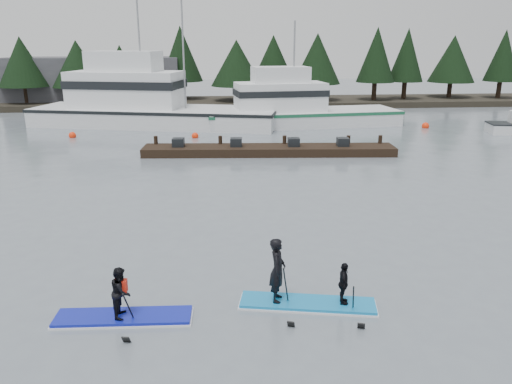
{
  "coord_description": "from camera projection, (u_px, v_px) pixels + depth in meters",
  "views": [
    {
      "loc": [
        -1.62,
        -12.19,
        6.64
      ],
      "look_at": [
        0.0,
        6.0,
        1.1
      ],
      "focal_mm": 35.0,
      "sensor_mm": 36.0,
      "label": 1
    }
  ],
  "objects": [
    {
      "name": "ground",
      "position": [
        275.0,
        293.0,
        13.68
      ],
      "size": [
        160.0,
        160.0,
        0.0
      ],
      "primitive_type": "plane",
      "color": "slate",
      "rests_on": "ground"
    },
    {
      "name": "far_shore",
      "position": [
        226.0,
        103.0,
        53.63
      ],
      "size": [
        70.0,
        8.0,
        0.6
      ],
      "primitive_type": "cube",
      "color": "#2D281E",
      "rests_on": "ground"
    },
    {
      "name": "treeline",
      "position": [
        226.0,
        105.0,
        53.71
      ],
      "size": [
        60.0,
        4.0,
        8.0
      ],
      "primitive_type": null,
      "color": "black",
      "rests_on": "ground"
    },
    {
      "name": "waterfront_building",
      "position": [
        95.0,
        81.0,
        53.7
      ],
      "size": [
        18.0,
        6.0,
        5.0
      ],
      "primitive_type": "cube",
      "color": "#4C4C51",
      "rests_on": "ground"
    },
    {
      "name": "fishing_boat_large",
      "position": [
        148.0,
        115.0,
        40.86
      ],
      "size": [
        20.53,
        10.14,
        10.93
      ],
      "rotation": [
        0.0,
        0.0,
        -0.25
      ],
      "color": "silver",
      "rests_on": "ground"
    },
    {
      "name": "fishing_boat_medium",
      "position": [
        297.0,
        117.0,
        40.82
      ],
      "size": [
        16.09,
        6.17,
        9.17
      ],
      "rotation": [
        0.0,
        0.0,
        0.11
      ],
      "color": "silver",
      "rests_on": "ground"
    },
    {
      "name": "floating_dock",
      "position": [
        269.0,
        150.0,
        30.41
      ],
      "size": [
        15.37,
        3.11,
        0.51
      ],
      "primitive_type": "cube",
      "rotation": [
        0.0,
        0.0,
        -0.07
      ],
      "color": "black",
      "rests_on": "ground"
    },
    {
      "name": "buoy_b",
      "position": [
        195.0,
        138.0,
        35.68
      ],
      "size": [
        0.49,
        0.49,
        0.49
      ],
      "primitive_type": "sphere",
      "color": "#FF300C",
      "rests_on": "ground"
    },
    {
      "name": "buoy_c",
      "position": [
        425.0,
        128.0,
        39.72
      ],
      "size": [
        0.57,
        0.57,
        0.57
      ],
      "primitive_type": "sphere",
      "color": "#FF300C",
      "rests_on": "ground"
    },
    {
      "name": "buoy_a",
      "position": [
        73.0,
        137.0,
        35.81
      ],
      "size": [
        0.52,
        0.52,
        0.52
      ],
      "primitive_type": "sphere",
      "color": "#FF300C",
      "rests_on": "ground"
    },
    {
      "name": "buoy_d",
      "position": [
        345.0,
        148.0,
        32.24
      ],
      "size": [
        0.58,
        0.58,
        0.58
      ],
      "primitive_type": "sphere",
      "color": "#FF300C",
      "rests_on": "ground"
    },
    {
      "name": "paddleboard_solo",
      "position": [
        122.0,
        303.0,
        12.27
      ],
      "size": [
        3.38,
        1.15,
        1.85
      ],
      "rotation": [
        0.0,
        0.0,
        -0.04
      ],
      "color": "#111BA3",
      "rests_on": "ground"
    },
    {
      "name": "paddleboard_duo",
      "position": [
        302.0,
        285.0,
        12.89
      ],
      "size": [
        3.6,
        1.59,
        2.35
      ],
      "rotation": [
        0.0,
        0.0,
        -0.2
      ],
      "color": "#147EBF",
      "rests_on": "ground"
    }
  ]
}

